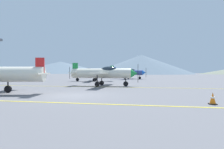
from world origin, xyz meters
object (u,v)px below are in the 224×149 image
object	(u,v)px
traffic_cone_front	(213,98)
airplane_mid	(104,73)
airplane_far	(92,72)
airplane_back	(129,72)

from	to	relation	value
traffic_cone_front	airplane_mid	bearing A→B (deg)	126.26
airplane_far	airplane_back	world-z (taller)	same
airplane_back	traffic_cone_front	distance (m)	33.16
airplane_mid	airplane_back	bearing A→B (deg)	89.01
airplane_mid	airplane_back	xyz separation A→B (m)	(0.37, 21.21, 0.00)
airplane_back	traffic_cone_front	xyz separation A→B (m)	(7.72, -32.23, -1.16)
airplane_mid	traffic_cone_front	world-z (taller)	airplane_mid
airplane_mid	airplane_back	size ratio (longest dim) A/B	1.00
airplane_far	airplane_mid	bearing A→B (deg)	-66.69
airplane_far	traffic_cone_front	world-z (taller)	airplane_far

